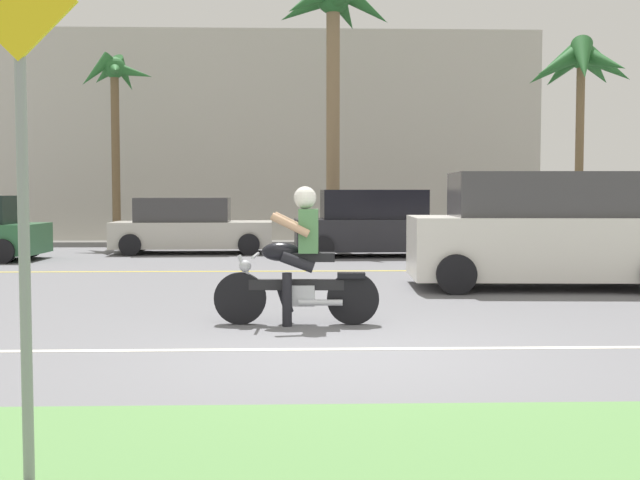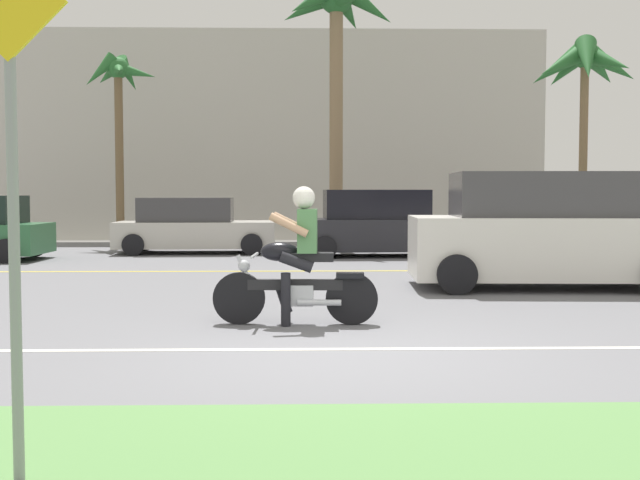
{
  "view_description": "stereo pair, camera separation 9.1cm",
  "coord_description": "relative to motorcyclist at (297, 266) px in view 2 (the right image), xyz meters",
  "views": [
    {
      "loc": [
        -0.51,
        -7.98,
        1.61
      ],
      "look_at": [
        -0.14,
        3.56,
        0.92
      ],
      "focal_mm": 44.89,
      "sensor_mm": 36.0,
      "label": 1
    },
    {
      "loc": [
        -0.42,
        -7.98,
        1.61
      ],
      "look_at": [
        -0.14,
        3.56,
        0.92
      ],
      "focal_mm": 44.89,
      "sensor_mm": 36.0,
      "label": 2
    }
  ],
  "objects": [
    {
      "name": "palm_tree_2",
      "position": [
        -5.36,
        14.41,
        3.99
      ],
      "size": [
        2.23,
        2.26,
        5.74
      ],
      "color": "brown",
      "rests_on": "ground"
    },
    {
      "name": "parked_car_2",
      "position": [
        2.14,
        10.46,
        0.06
      ],
      "size": [
        4.53,
        2.0,
        1.68
      ],
      "color": "#232328",
      "rests_on": "ground"
    },
    {
      "name": "street_sign",
      "position": [
        -1.47,
        -5.44,
        1.05
      ],
      "size": [
        0.62,
        0.06,
        2.91
      ],
      "color": "gray",
      "rests_on": "ground"
    },
    {
      "name": "parked_car_1",
      "position": [
        -2.81,
        11.62,
        -0.02
      ],
      "size": [
        4.23,
        2.04,
        1.47
      ],
      "color": "beige",
      "rests_on": "ground"
    },
    {
      "name": "motorcyclist",
      "position": [
        0.0,
        0.0,
        0.0
      ],
      "size": [
        2.02,
        0.66,
        1.69
      ],
      "color": "black",
      "rests_on": "ground"
    },
    {
      "name": "ground",
      "position": [
        0.47,
        1.29,
        -0.73
      ],
      "size": [
        56.0,
        30.0,
        0.04
      ],
      "primitive_type": "cube",
      "color": "slate"
    },
    {
      "name": "palm_tree_1",
      "position": [
        1.08,
        13.28,
        5.68
      ],
      "size": [
        3.49,
        3.51,
        7.74
      ],
      "color": "#846B4C",
      "rests_on": "ground"
    },
    {
      "name": "building_far",
      "position": [
        -1.69,
        19.29,
        2.83
      ],
      "size": [
        20.03,
        4.0,
        7.08
      ],
      "primitive_type": "cube",
      "color": "#BCB7AD",
      "rests_on": "ground"
    },
    {
      "name": "parked_car_3",
      "position": [
        8.63,
        10.55,
        0.03
      ],
      "size": [
        3.97,
        2.14,
        1.59
      ],
      "color": "#2D663D",
      "rests_on": "ground"
    },
    {
      "name": "lane_line_far",
      "position": [
        0.47,
        6.6,
        -0.71
      ],
      "size": [
        50.4,
        0.12,
        0.01
      ],
      "primitive_type": "cube",
      "color": "yellow",
      "rests_on": "ground"
    },
    {
      "name": "suv_nearby",
      "position": [
        4.2,
        3.66,
        0.23
      ],
      "size": [
        4.71,
        2.31,
        1.95
      ],
      "color": "white",
      "rests_on": "ground"
    },
    {
      "name": "palm_tree_0",
      "position": [
        8.09,
        12.97,
        4.37
      ],
      "size": [
        3.3,
        3.25,
        6.01
      ],
      "color": "brown",
      "rests_on": "ground"
    },
    {
      "name": "lane_line_near",
      "position": [
        0.47,
        -1.57,
        -0.71
      ],
      "size": [
        50.4,
        0.12,
        0.01
      ],
      "primitive_type": "cube",
      "color": "silver",
      "rests_on": "ground"
    }
  ]
}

